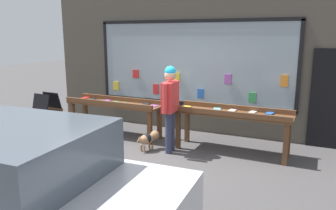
% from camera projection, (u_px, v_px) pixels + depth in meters
% --- Properties ---
extents(ground_plane, '(40.00, 40.00, 0.00)m').
position_uv_depth(ground_plane, '(144.00, 160.00, 6.31)').
color(ground_plane, '#474444').
extents(shopfront_facade, '(7.76, 0.29, 3.56)m').
position_uv_depth(shopfront_facade, '(191.00, 60.00, 8.05)').
color(shopfront_facade, '#4C473D').
rests_on(shopfront_facade, ground_plane).
extents(display_table_left, '(2.36, 0.66, 0.89)m').
position_uv_depth(display_table_left, '(114.00, 106.00, 7.77)').
color(display_table_left, brown).
rests_on(display_table_left, ground_plane).
extents(display_table_right, '(2.36, 0.69, 0.93)m').
position_uv_depth(display_table_right, '(232.00, 117.00, 6.60)').
color(display_table_right, brown).
rests_on(display_table_right, ground_plane).
extents(person_browsing, '(0.26, 0.69, 1.77)m').
position_uv_depth(person_browsing, '(170.00, 102.00, 6.56)').
color(person_browsing, '#2D334C').
rests_on(person_browsing, ground_plane).
extents(small_dog, '(0.36, 0.52, 0.39)m').
position_uv_depth(small_dog, '(148.00, 138.00, 6.81)').
color(small_dog, '#99724C').
rests_on(small_dog, ground_plane).
extents(sandwich_board_sign, '(0.59, 0.79, 0.90)m').
position_uv_depth(sandwich_board_sign, '(47.00, 110.00, 8.44)').
color(sandwich_board_sign, black).
rests_on(sandwich_board_sign, ground_plane).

